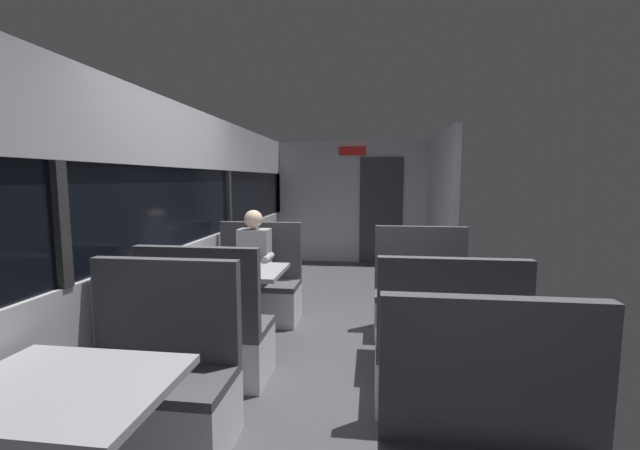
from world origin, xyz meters
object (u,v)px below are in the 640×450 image
object	(u,v)px
bench_mid_window_facing_end	(208,339)
bench_rear_aisle_facing_entry	(421,303)
bench_rear_aisle_facing_end	(445,364)
dining_table_near_window	(63,407)
dining_table_mid_window	(236,279)
bench_mid_window_facing_entry	(258,291)
seated_passenger	(255,275)
bench_near_window_facing_entry	(155,391)
dining_table_rear_aisle	(432,292)

from	to	relation	value
bench_mid_window_facing_end	bench_rear_aisle_facing_entry	bearing A→B (deg)	33.81
bench_rear_aisle_facing_end	bench_rear_aisle_facing_entry	world-z (taller)	same
dining_table_near_window	bench_rear_aisle_facing_entry	distance (m)	3.25
dining_table_mid_window	bench_mid_window_facing_entry	bearing A→B (deg)	90.00
bench_mid_window_facing_end	bench_mid_window_facing_entry	size ratio (longest dim) A/B	1.00
bench_mid_window_facing_end	bench_rear_aisle_facing_end	xyz separation A→B (m)	(1.79, -0.20, 0.00)
bench_mid_window_facing_end	bench_rear_aisle_facing_entry	world-z (taller)	same
bench_rear_aisle_facing_entry	bench_rear_aisle_facing_end	bearing A→B (deg)	-90.00
bench_mid_window_facing_end	seated_passenger	world-z (taller)	seated_passenger
dining_table_near_window	bench_rear_aisle_facing_end	distance (m)	2.23
bench_rear_aisle_facing_end	dining_table_near_window	bearing A→B (deg)	-144.20
bench_near_window_facing_entry	bench_rear_aisle_facing_entry	xyz separation A→B (m)	(1.79, 1.99, 0.00)
bench_mid_window_facing_end	bench_rear_aisle_facing_end	distance (m)	1.80
dining_table_mid_window	dining_table_rear_aisle	world-z (taller)	same
bench_mid_window_facing_entry	bench_mid_window_facing_end	bearing A→B (deg)	-90.00
bench_rear_aisle_facing_end	seated_passenger	world-z (taller)	seated_passenger
bench_rear_aisle_facing_end	dining_table_rear_aisle	bearing A→B (deg)	90.00
dining_table_mid_window	bench_mid_window_facing_end	bearing A→B (deg)	-90.00
bench_mid_window_facing_end	bench_mid_window_facing_entry	world-z (taller)	same
dining_table_near_window	bench_rear_aisle_facing_entry	bearing A→B (deg)	56.36
bench_mid_window_facing_end	seated_passenger	size ratio (longest dim) A/B	0.87
dining_table_mid_window	dining_table_rear_aisle	size ratio (longest dim) A/B	1.00
seated_passenger	bench_mid_window_facing_end	bearing A→B (deg)	-90.00
dining_table_mid_window	dining_table_rear_aisle	xyz separation A→B (m)	(1.79, -0.20, 0.00)
dining_table_mid_window	seated_passenger	xyz separation A→B (m)	(0.00, 0.63, -0.10)
bench_near_window_facing_entry	bench_rear_aisle_facing_end	xyz separation A→B (m)	(1.79, 0.59, 0.00)
bench_mid_window_facing_end	bench_rear_aisle_facing_end	world-z (taller)	same
bench_near_window_facing_entry	bench_mid_window_facing_end	bearing A→B (deg)	90.00
bench_rear_aisle_facing_end	seated_passenger	bearing A→B (deg)	139.54
bench_near_window_facing_entry	seated_passenger	xyz separation A→B (m)	(0.00, 2.12, 0.21)
dining_table_rear_aisle	seated_passenger	bearing A→B (deg)	155.20
dining_table_rear_aisle	dining_table_mid_window	bearing A→B (deg)	173.62
bench_near_window_facing_entry	bench_rear_aisle_facing_entry	distance (m)	2.68
bench_near_window_facing_entry	dining_table_near_window	bearing A→B (deg)	-90.00
bench_near_window_facing_entry	seated_passenger	bearing A→B (deg)	90.00
bench_mid_window_facing_entry	dining_table_rear_aisle	size ratio (longest dim) A/B	1.22
bench_rear_aisle_facing_end	dining_table_mid_window	bearing A→B (deg)	153.32
bench_near_window_facing_entry	bench_mid_window_facing_entry	distance (m)	2.19
dining_table_near_window	dining_table_mid_window	size ratio (longest dim) A/B	1.00
bench_mid_window_facing_entry	dining_table_rear_aisle	xyz separation A→B (m)	(1.79, -0.90, 0.31)
bench_rear_aisle_facing_entry	seated_passenger	distance (m)	1.81
dining_table_mid_window	bench_mid_window_facing_end	world-z (taller)	bench_mid_window_facing_end
dining_table_near_window	seated_passenger	xyz separation A→B (m)	(0.00, 2.82, -0.10)
bench_mid_window_facing_end	bench_rear_aisle_facing_entry	size ratio (longest dim) A/B	1.00
dining_table_near_window	bench_mid_window_facing_end	bearing A→B (deg)	90.00
bench_rear_aisle_facing_end	bench_mid_window_facing_end	bearing A→B (deg)	173.62
bench_rear_aisle_facing_end	bench_rear_aisle_facing_entry	bearing A→B (deg)	90.00
dining_table_mid_window	bench_mid_window_facing_end	xyz separation A→B (m)	(0.00, -0.70, -0.31)
bench_rear_aisle_facing_entry	seated_passenger	xyz separation A→B (m)	(-1.79, 0.13, 0.21)
bench_rear_aisle_facing_end	seated_passenger	xyz separation A→B (m)	(-1.79, 1.53, 0.21)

